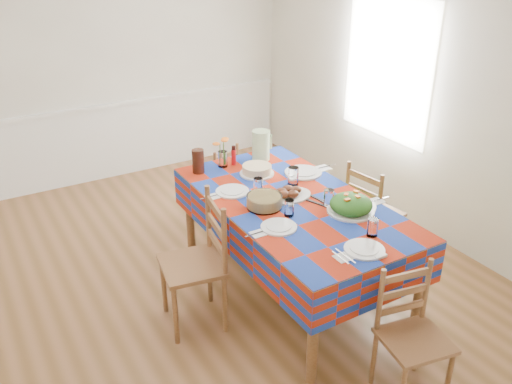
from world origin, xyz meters
TOP-DOWN VIEW (x-y plane):
  - room at (0.00, 0.00)m, footprint 4.58×5.08m
  - wainscot at (0.00, 2.48)m, footprint 4.41×0.06m
  - window_right at (2.23, 0.30)m, footprint 0.00×1.40m
  - dining_table at (0.55, -0.54)m, footprint 1.14×2.12m
  - setting_near_head at (0.60, -1.35)m, footprint 0.45×0.30m
  - setting_left_near at (0.27, -0.81)m, footprint 0.48×0.29m
  - setting_left_far at (0.26, -0.21)m, footprint 0.50×0.30m
  - setting_right_near at (0.85, -0.84)m, footprint 0.55×0.31m
  - setting_right_far at (0.85, -0.21)m, footprint 0.61×0.35m
  - meat_platter at (0.55, -0.47)m, footprint 0.39×0.28m
  - salad_platter at (0.82, -0.92)m, footprint 0.36×0.36m
  - pasta_bowl at (0.29, -0.52)m, footprint 0.28×0.28m
  - cake at (0.56, 0.04)m, footprint 0.30×0.30m
  - serving_utensils at (0.70, -0.66)m, footprint 0.16×0.35m
  - flower_vase at (0.38, 0.34)m, footprint 0.17×0.14m
  - hot_sauce at (0.49, 0.33)m, footprint 0.04×0.04m
  - green_pitcher at (0.77, 0.31)m, footprint 0.16×0.16m
  - tea_pitcher at (0.14, 0.34)m, footprint 0.11×0.11m
  - name_card at (0.58, -1.52)m, footprint 0.09×0.03m
  - chair_near at (0.56, -1.88)m, footprint 0.46×0.45m
  - chair_far at (0.56, 0.81)m, footprint 0.47×0.46m
  - chair_left at (-0.30, -0.55)m, footprint 0.51×0.53m
  - chair_right at (1.40, -0.54)m, footprint 0.46×0.48m

SIDE VIEW (x-z plane):
  - chair_far at x=0.56m, z-range -0.01..0.84m
  - chair_near at x=0.56m, z-range -0.01..0.90m
  - chair_right at x=1.40m, z-range -0.01..0.95m
  - wainscot at x=0.00m, z-range 0.03..0.95m
  - chair_left at x=-0.30m, z-range -0.01..1.04m
  - dining_table at x=0.55m, z-range 0.32..1.14m
  - serving_utensils at x=0.70m, z-range 0.82..0.83m
  - name_card at x=0.58m, z-range 0.82..0.85m
  - setting_left_near at x=0.27m, z-range 0.79..0.92m
  - setting_left_far at x=0.26m, z-range 0.79..0.92m
  - setting_near_head at x=0.60m, z-range 0.79..0.92m
  - meat_platter at x=0.55m, z-range 0.82..0.89m
  - setting_right_near at x=0.85m, z-range 0.79..0.93m
  - setting_right_far at x=0.85m, z-range 0.78..0.94m
  - cake at x=0.56m, z-range 0.82..0.91m
  - pasta_bowl at x=0.29m, z-range 0.82..0.92m
  - salad_platter at x=0.82m, z-range 0.81..0.96m
  - hot_sauce at x=0.49m, z-range 0.82..1.01m
  - tea_pitcher at x=0.14m, z-range 0.82..1.04m
  - flower_vase at x=0.38m, z-range 0.80..1.08m
  - green_pitcher at x=0.77m, z-range 0.82..1.10m
  - room at x=0.00m, z-range -0.04..2.74m
  - window_right at x=2.23m, z-range 0.80..2.20m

